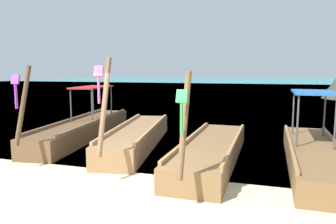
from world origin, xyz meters
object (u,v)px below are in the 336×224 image
at_px(longtail_boat_pink_ribbon, 137,137).
at_px(longtail_boat_blue_ribbon, 314,154).
at_px(longtail_boat_green_ribbon, 211,151).
at_px(longtail_boat_violet_ribbon, 84,128).

bearing_deg(longtail_boat_pink_ribbon, longtail_boat_blue_ribbon, -7.59).
bearing_deg(longtail_boat_blue_ribbon, longtail_boat_pink_ribbon, 172.41).
bearing_deg(longtail_boat_blue_ribbon, longtail_boat_green_ribbon, -173.20).
bearing_deg(longtail_boat_green_ribbon, longtail_boat_pink_ribbon, 159.02).
xyz_separation_m(longtail_boat_green_ribbon, longtail_boat_blue_ribbon, (2.69, 0.32, 0.04)).
bearing_deg(longtail_boat_violet_ribbon, longtail_boat_green_ribbon, -18.72).
distance_m(longtail_boat_violet_ribbon, longtail_boat_green_ribbon, 5.50).
xyz_separation_m(longtail_boat_violet_ribbon, longtail_boat_blue_ribbon, (7.90, -1.44, -0.03)).
xyz_separation_m(longtail_boat_violet_ribbon, longtail_boat_pink_ribbon, (2.49, -0.72, -0.04)).
height_order(longtail_boat_violet_ribbon, longtail_boat_blue_ribbon, longtail_boat_violet_ribbon).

